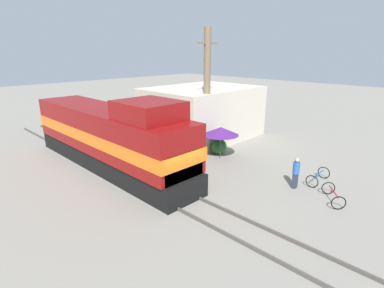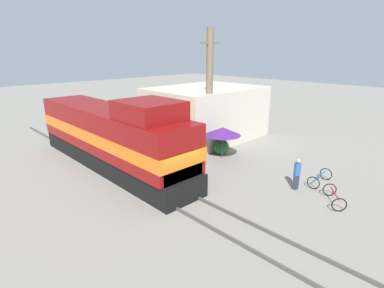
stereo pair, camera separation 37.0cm
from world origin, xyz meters
name	(u,v)px [view 1 (the left image)]	position (x,y,z in m)	size (l,w,h in m)	color
ground_plane	(174,197)	(0.00, 0.00, 0.00)	(120.00, 120.00, 0.00)	gray
rail_near	(163,201)	(-0.72, 0.00, 0.07)	(0.08, 39.72, 0.15)	#4C4742
rail_far	(184,191)	(0.72, 0.00, 0.07)	(0.08, 39.72, 0.15)	#4C4742
locomotive	(111,137)	(0.00, 5.59, 1.99)	(2.92, 14.13, 4.62)	black
utility_pole	(207,92)	(6.50, 3.72, 4.27)	(1.80, 0.47, 8.46)	#726047
vendor_umbrella	(221,131)	(6.01, 2.00, 1.90)	(2.37, 2.37, 2.17)	#4C4C4C
billboard_sign	(185,115)	(4.92, 4.29, 2.83)	(2.41, 0.12, 3.72)	#595959
shrub_cluster	(219,146)	(6.64, 2.66, 0.55)	(1.11, 1.11, 1.11)	#236028
person_bystander	(296,172)	(5.24, -3.74, 0.92)	(0.34, 0.34, 1.69)	#2D3347
bicycle	(318,177)	(6.74, -4.34, 0.35)	(1.71, 0.72, 0.69)	black
bicycle_spare	(333,195)	(5.11, -5.76, 0.34)	(1.68, 1.50, 0.67)	black
building_block_distant	(202,113)	(9.08, 6.50, 2.07)	(8.83, 6.55, 4.14)	beige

